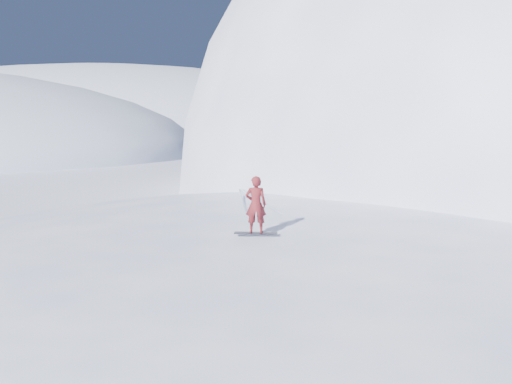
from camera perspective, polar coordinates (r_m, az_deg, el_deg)
ground at (r=16.18m, az=5.57°, el=-12.68°), size 400.00×400.00×0.00m
near_ridge at (r=19.09m, az=7.78°, el=-9.32°), size 36.00×28.00×4.80m
peak_shoulder at (r=37.28m, az=18.21°, el=-0.78°), size 28.00×24.00×18.00m
far_ridge_c at (r=130.93m, az=-16.87°, el=5.82°), size 140.00×90.00×36.00m
wind_bumps at (r=18.12m, az=3.17°, el=-10.25°), size 16.00×14.40×1.00m
snowboard at (r=14.99m, az=-0.02°, el=-4.70°), size 1.31×0.30×0.02m
snowboarder at (r=14.81m, az=-0.02°, el=-1.44°), size 0.64×0.44×1.71m
board_tracks at (r=20.76m, az=-0.61°, el=-0.88°), size 1.83×5.99×0.04m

